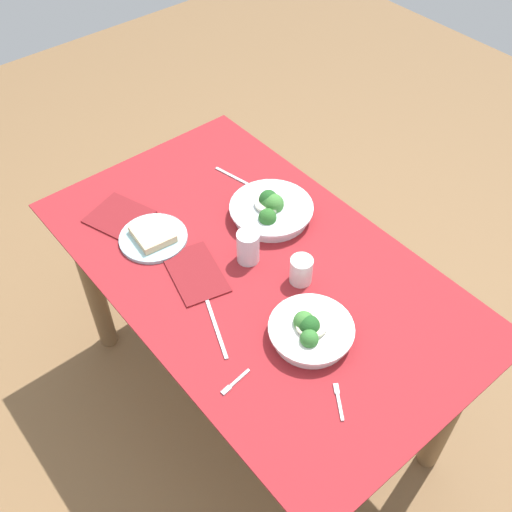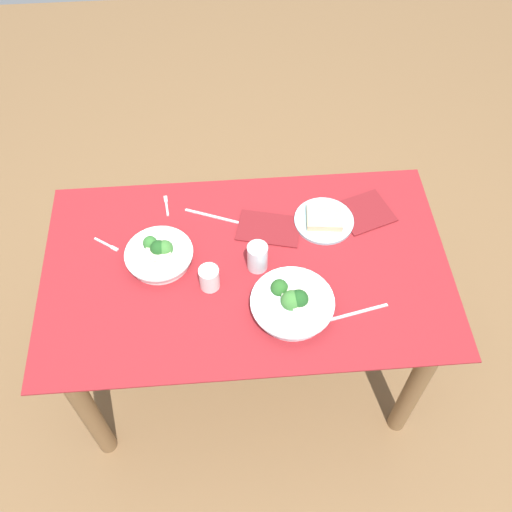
{
  "view_description": "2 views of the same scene",
  "coord_description": "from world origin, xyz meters",
  "px_view_note": "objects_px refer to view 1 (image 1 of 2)",
  "views": [
    {
      "loc": [
        -0.92,
        0.76,
        2.08
      ],
      "look_at": [
        0.02,
        -0.01,
        0.77
      ],
      "focal_mm": 42.17,
      "sensor_mm": 36.0,
      "label": 1
    },
    {
      "loc": [
        -0.05,
        -1.12,
        2.35
      ],
      "look_at": [
        0.04,
        0.03,
        0.77
      ],
      "focal_mm": 40.88,
      "sensor_mm": 36.0,
      "label": 2
    }
  ],
  "objects_px": {
    "broccoli_bowl_far": "(310,331)",
    "bread_side_plate": "(153,236)",
    "water_glass_center": "(247,247)",
    "table_knife_right": "(216,328)",
    "broccoli_bowl_near": "(271,210)",
    "fork_by_near_bowl": "(339,400)",
    "napkin_folded_upper": "(196,273)",
    "napkin_folded_lower": "(119,217)",
    "water_glass_side": "(301,270)",
    "fork_by_far_bowl": "(234,383)",
    "table_knife_left": "(238,179)"
  },
  "relations": [
    {
      "from": "broccoli_bowl_far",
      "to": "bread_side_plate",
      "type": "bearing_deg",
      "value": 11.82
    },
    {
      "from": "water_glass_center",
      "to": "bread_side_plate",
      "type": "bearing_deg",
      "value": 34.26
    },
    {
      "from": "bread_side_plate",
      "to": "table_knife_right",
      "type": "bearing_deg",
      "value": 172.14
    },
    {
      "from": "broccoli_bowl_near",
      "to": "fork_by_near_bowl",
      "type": "bearing_deg",
      "value": 153.73
    },
    {
      "from": "napkin_folded_upper",
      "to": "napkin_folded_lower",
      "type": "distance_m",
      "value": 0.36
    },
    {
      "from": "water_glass_center",
      "to": "water_glass_side",
      "type": "relative_size",
      "value": 1.23
    },
    {
      "from": "broccoli_bowl_far",
      "to": "broccoli_bowl_near",
      "type": "distance_m",
      "value": 0.48
    },
    {
      "from": "table_knife_right",
      "to": "napkin_folded_upper",
      "type": "distance_m",
      "value": 0.21
    },
    {
      "from": "bread_side_plate",
      "to": "fork_by_far_bowl",
      "type": "xyz_separation_m",
      "value": [
        -0.56,
        0.12,
        -0.01
      ]
    },
    {
      "from": "table_knife_left",
      "to": "napkin_folded_upper",
      "type": "xyz_separation_m",
      "value": [
        -0.25,
        0.36,
        0.0
      ]
    },
    {
      "from": "broccoli_bowl_near",
      "to": "bread_side_plate",
      "type": "xyz_separation_m",
      "value": [
        0.15,
        0.35,
        -0.02
      ]
    },
    {
      "from": "bread_side_plate",
      "to": "table_knife_left",
      "type": "bearing_deg",
      "value": -81.63
    },
    {
      "from": "fork_by_far_bowl",
      "to": "table_knife_left",
      "type": "distance_m",
      "value": 0.79
    },
    {
      "from": "broccoli_bowl_far",
      "to": "water_glass_side",
      "type": "distance_m",
      "value": 0.2
    },
    {
      "from": "broccoli_bowl_far",
      "to": "water_glass_side",
      "type": "xyz_separation_m",
      "value": [
        0.16,
        -0.12,
        0.01
      ]
    },
    {
      "from": "fork_by_far_bowl",
      "to": "fork_by_near_bowl",
      "type": "distance_m",
      "value": 0.26
    },
    {
      "from": "fork_by_far_bowl",
      "to": "table_knife_right",
      "type": "bearing_deg",
      "value": -118.77
    },
    {
      "from": "broccoli_bowl_far",
      "to": "broccoli_bowl_near",
      "type": "relative_size",
      "value": 0.86
    },
    {
      "from": "water_glass_side",
      "to": "broccoli_bowl_near",
      "type": "bearing_deg",
      "value": -22.59
    },
    {
      "from": "water_glass_side",
      "to": "fork_by_far_bowl",
      "type": "distance_m",
      "value": 0.39
    },
    {
      "from": "table_knife_left",
      "to": "napkin_folded_upper",
      "type": "relative_size",
      "value": 0.92
    },
    {
      "from": "table_knife_left",
      "to": "napkin_folded_lower",
      "type": "xyz_separation_m",
      "value": [
        0.1,
        0.41,
        0.0
      ]
    },
    {
      "from": "broccoli_bowl_far",
      "to": "napkin_folded_lower",
      "type": "xyz_separation_m",
      "value": [
        0.73,
        0.15,
        -0.03
      ]
    },
    {
      "from": "water_glass_center",
      "to": "fork_by_far_bowl",
      "type": "distance_m",
      "value": 0.43
    },
    {
      "from": "fork_by_far_bowl",
      "to": "broccoli_bowl_near",
      "type": "bearing_deg",
      "value": -145.67
    },
    {
      "from": "broccoli_bowl_near",
      "to": "fork_by_near_bowl",
      "type": "relative_size",
      "value": 2.99
    },
    {
      "from": "broccoli_bowl_near",
      "to": "water_glass_center",
      "type": "height_order",
      "value": "water_glass_center"
    },
    {
      "from": "broccoli_bowl_far",
      "to": "water_glass_center",
      "type": "distance_m",
      "value": 0.33
    },
    {
      "from": "broccoli_bowl_far",
      "to": "fork_by_near_bowl",
      "type": "bearing_deg",
      "value": 158.02
    },
    {
      "from": "broccoli_bowl_near",
      "to": "water_glass_side",
      "type": "bearing_deg",
      "value": 157.41
    },
    {
      "from": "water_glass_side",
      "to": "napkin_folded_upper",
      "type": "bearing_deg",
      "value": 45.98
    },
    {
      "from": "fork_by_near_bowl",
      "to": "water_glass_center",
      "type": "bearing_deg",
      "value": 21.39
    },
    {
      "from": "table_knife_right",
      "to": "fork_by_far_bowl",
      "type": "bearing_deg",
      "value": 179.71
    },
    {
      "from": "broccoli_bowl_far",
      "to": "fork_by_far_bowl",
      "type": "distance_m",
      "value": 0.24
    },
    {
      "from": "napkin_folded_lower",
      "to": "bread_side_plate",
      "type": "bearing_deg",
      "value": -168.74
    },
    {
      "from": "broccoli_bowl_far",
      "to": "fork_by_near_bowl",
      "type": "height_order",
      "value": "broccoli_bowl_far"
    },
    {
      "from": "fork_by_near_bowl",
      "to": "napkin_folded_lower",
      "type": "xyz_separation_m",
      "value": [
        0.91,
        0.08,
        0.0
      ]
    },
    {
      "from": "bread_side_plate",
      "to": "water_glass_center",
      "type": "distance_m",
      "value": 0.31
    },
    {
      "from": "napkin_folded_upper",
      "to": "broccoli_bowl_far",
      "type": "bearing_deg",
      "value": -164.75
    },
    {
      "from": "table_knife_right",
      "to": "bread_side_plate",
      "type": "bearing_deg",
      "value": 14.06
    },
    {
      "from": "table_knife_left",
      "to": "napkin_folded_upper",
      "type": "distance_m",
      "value": 0.44
    },
    {
      "from": "fork_by_far_bowl",
      "to": "broccoli_bowl_far",
      "type": "bearing_deg",
      "value": 169.34
    },
    {
      "from": "water_glass_center",
      "to": "fork_by_far_bowl",
      "type": "relative_size",
      "value": 1.08
    },
    {
      "from": "fork_by_far_bowl",
      "to": "table_knife_right",
      "type": "relative_size",
      "value": 0.46
    },
    {
      "from": "fork_by_near_bowl",
      "to": "table_knife_right",
      "type": "relative_size",
      "value": 0.43
    },
    {
      "from": "broccoli_bowl_far",
      "to": "napkin_folded_upper",
      "type": "height_order",
      "value": "broccoli_bowl_far"
    },
    {
      "from": "water_glass_center",
      "to": "water_glass_side",
      "type": "bearing_deg",
      "value": -157.17
    },
    {
      "from": "water_glass_side",
      "to": "table_knife_right",
      "type": "bearing_deg",
      "value": 86.56
    },
    {
      "from": "fork_by_near_bowl",
      "to": "water_glass_side",
      "type": "bearing_deg",
      "value": 6.25
    },
    {
      "from": "bread_side_plate",
      "to": "fork_by_far_bowl",
      "type": "bearing_deg",
      "value": 167.71
    }
  ]
}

